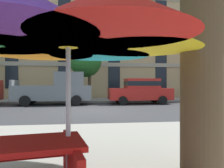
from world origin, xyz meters
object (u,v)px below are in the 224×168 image
object	(u,v)px
sedan_red	(140,90)
pickup_gray	(57,90)
street_tree_middle	(86,61)
patio_umbrella	(68,29)

from	to	relation	value
sedan_red	pickup_gray	bearing A→B (deg)	180.00
street_tree_middle	patio_umbrella	world-z (taller)	street_tree_middle
pickup_gray	sedan_red	bearing A→B (deg)	-0.00
patio_umbrella	sedan_red	bearing A→B (deg)	71.58
street_tree_middle	patio_umbrella	distance (m)	15.21
street_tree_middle	sedan_red	bearing A→B (deg)	-33.11
pickup_gray	patio_umbrella	bearing A→B (deg)	-82.95
pickup_gray	patio_umbrella	distance (m)	12.84
pickup_gray	street_tree_middle	world-z (taller)	street_tree_middle
sedan_red	street_tree_middle	size ratio (longest dim) A/B	0.98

